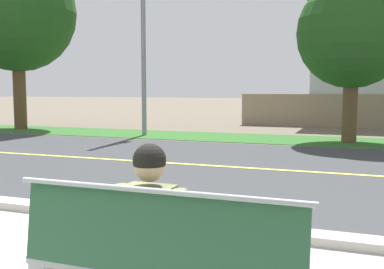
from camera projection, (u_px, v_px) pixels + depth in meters
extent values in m
plane|color=#665B4C|center=(247.00, 157.00, 10.71)|extent=(140.00, 140.00, 0.00)
cube|color=#ADA89E|center=(136.00, 218.00, 5.44)|extent=(44.00, 0.30, 0.11)
cube|color=#383A3D|center=(230.00, 167.00, 9.32)|extent=(52.00, 8.00, 0.01)
cube|color=#E0CC4C|center=(230.00, 167.00, 9.31)|extent=(48.00, 0.14, 0.01)
cube|color=#2D6026|center=(277.00, 139.00, 14.48)|extent=(48.00, 2.80, 0.02)
cube|color=#9EA0A8|center=(167.00, 268.00, 3.00)|extent=(1.96, 0.44, 0.05)
cube|color=#285138|center=(154.00, 235.00, 2.79)|extent=(1.88, 0.12, 0.52)
cylinder|color=#9EA0A8|center=(153.00, 191.00, 2.75)|extent=(1.96, 0.04, 0.04)
cylinder|color=#333D56|center=(150.00, 242.00, 3.24)|extent=(0.15, 0.42, 0.15)
cylinder|color=#333D56|center=(173.00, 245.00, 3.18)|extent=(0.15, 0.42, 0.15)
cube|color=#6B7047|center=(149.00, 224.00, 3.02)|extent=(0.34, 0.20, 0.52)
cylinder|color=#6B7047|center=(123.00, 217.00, 3.11)|extent=(0.09, 0.09, 0.46)
cylinder|color=#6B7047|center=(180.00, 224.00, 2.96)|extent=(0.09, 0.09, 0.46)
sphere|color=tan|center=(150.00, 166.00, 2.99)|extent=(0.21, 0.21, 0.21)
sphere|color=black|center=(149.00, 160.00, 2.98)|extent=(0.22, 0.22, 0.22)
cylinder|color=gray|center=(143.00, 19.00, 15.30)|extent=(0.16, 0.16, 7.94)
cylinder|color=brown|center=(20.00, 93.00, 17.99)|extent=(0.50, 0.50, 2.87)
sphere|color=#1E4719|center=(17.00, 13.00, 17.67)|extent=(4.60, 4.60, 4.60)
cylinder|color=brown|center=(350.00, 109.00, 13.51)|extent=(0.43, 0.43, 2.04)
sphere|color=#1E4719|center=(352.00, 33.00, 13.29)|extent=(3.26, 3.26, 3.26)
cube|color=#232833|center=(382.00, 51.00, 18.19)|extent=(1.10, 0.06, 1.30)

